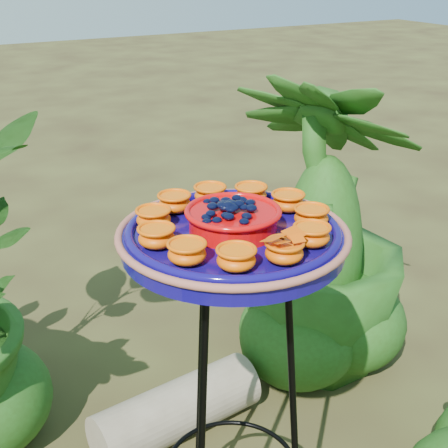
# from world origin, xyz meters

# --- Properties ---
(tripod_stand) EXTENTS (0.33, 0.35, 0.87)m
(tripod_stand) POSITION_xyz_m (-0.02, -0.09, 0.53)
(tripod_stand) COLOR black
(tripod_stand) RESTS_ON ground
(feeder_dish) EXTENTS (0.47, 0.47, 0.10)m
(feeder_dish) POSITION_xyz_m (-0.02, -0.09, 0.91)
(feeder_dish) COLOR #0F075C
(feeder_dish) RESTS_ON tripod_stand
(driftwood_log) EXTENTS (0.56, 0.25, 0.18)m
(driftwood_log) POSITION_xyz_m (0.05, 0.39, 0.09)
(driftwood_log) COLOR gray
(driftwood_log) RESTS_ON ground
(shrub_back_right) EXTENTS (0.84, 0.84, 1.08)m
(shrub_back_right) POSITION_xyz_m (0.68, 0.51, 0.54)
(shrub_back_right) COLOR #204713
(shrub_back_right) RESTS_ON ground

